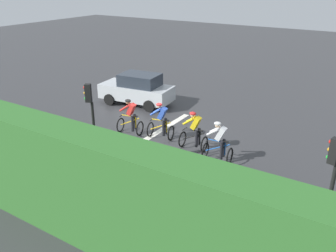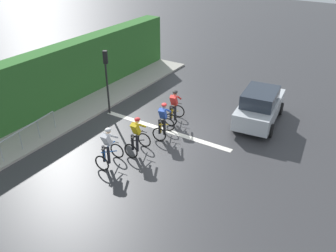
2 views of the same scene
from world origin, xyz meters
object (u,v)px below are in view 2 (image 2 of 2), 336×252
car_silver (260,106)px  pedestrian_railing_kerbside (29,131)px  cyclist_second (137,137)px  cyclist_mid (163,121)px  cyclist_lead (108,148)px  cyclist_fourth (174,107)px  traffic_light_near_crossing (106,73)px

car_silver → pedestrian_railing_kerbside: bearing=44.2°
cyclist_second → cyclist_mid: same height
cyclist_lead → cyclist_mid: 3.16m
cyclist_mid → pedestrian_railing_kerbside: (4.53, 3.84, -0.02)m
cyclist_lead → cyclist_mid: size_ratio=1.00×
cyclist_lead → pedestrian_railing_kerbside: size_ratio=0.53×
cyclist_lead → cyclist_fourth: 4.57m
car_silver → pedestrian_railing_kerbside: 10.85m
traffic_light_near_crossing → pedestrian_railing_kerbside: bearing=79.3°
cyclist_second → car_silver: bearing=-122.1°
traffic_light_near_crossing → cyclist_second: bearing=146.8°
cyclist_second → traffic_light_near_crossing: traffic_light_near_crossing is taller
traffic_light_near_crossing → pedestrian_railing_kerbside: 4.67m
pedestrian_railing_kerbside → car_silver: bearing=-135.8°
cyclist_second → cyclist_fourth: (0.11, -3.24, 0.00)m
cyclist_lead → pedestrian_railing_kerbside: cyclist_lead is taller
cyclist_mid → traffic_light_near_crossing: bearing=-8.1°
cyclist_mid → traffic_light_near_crossing: (3.71, -0.53, 1.43)m
car_silver → cyclist_second: bearing=57.9°
cyclist_lead → cyclist_second: bearing=-108.8°
cyclist_mid → cyclist_fourth: 1.50m
traffic_light_near_crossing → cyclist_lead: bearing=130.3°
cyclist_fourth → traffic_light_near_crossing: traffic_light_near_crossing is taller
cyclist_second → cyclist_lead: bearing=71.2°
cyclist_fourth → traffic_light_near_crossing: (3.40, 0.95, 1.43)m
cyclist_fourth → cyclist_mid: bearing=102.0°
traffic_light_near_crossing → pedestrian_railing_kerbside: size_ratio=1.06×
cyclist_lead → cyclist_fourth: same height
cyclist_lead → pedestrian_railing_kerbside: bearing=11.0°
cyclist_second → traffic_light_near_crossing: size_ratio=0.50×
cyclist_fourth → car_silver: size_ratio=0.39×
car_silver → traffic_light_near_crossing: traffic_light_near_crossing is taller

